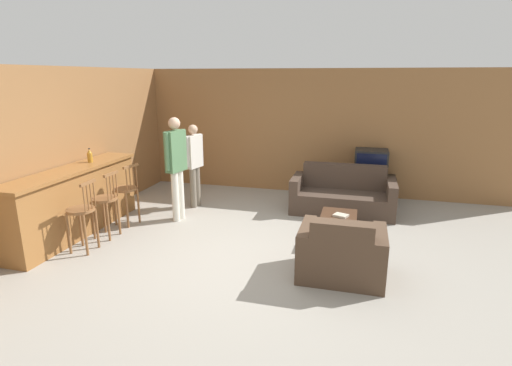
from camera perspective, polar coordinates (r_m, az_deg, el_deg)
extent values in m
plane|color=gray|center=(5.70, -1.12, -10.41)|extent=(24.00, 24.00, 0.00)
cube|color=olive|center=(8.60, 5.27, 7.33)|extent=(9.40, 0.08, 2.60)
cube|color=olive|center=(7.81, -21.82, 5.52)|extent=(0.08, 8.46, 2.60)
cube|color=brown|center=(6.92, -24.41, -2.63)|extent=(0.47, 2.60, 1.02)
cube|color=brown|center=(6.78, -24.90, 1.69)|extent=(0.55, 2.66, 0.05)
cylinder|color=brown|center=(6.17, -23.78, -3.53)|extent=(0.40, 0.40, 0.04)
cylinder|color=brown|center=(6.45, -23.75, -5.76)|extent=(0.04, 0.04, 0.60)
cylinder|color=brown|center=(6.25, -25.19, -6.58)|extent=(0.04, 0.04, 0.60)
cylinder|color=brown|center=(6.29, -21.75, -6.05)|extent=(0.04, 0.04, 0.60)
cylinder|color=brown|center=(6.09, -23.17, -6.90)|extent=(0.04, 0.04, 0.60)
cylinder|color=brown|center=(6.10, -22.10, -1.55)|extent=(0.02, 0.02, 0.36)
cylinder|color=brown|center=(6.04, -22.51, -1.75)|extent=(0.02, 0.02, 0.36)
cylinder|color=brown|center=(5.98, -22.93, -1.96)|extent=(0.02, 0.02, 0.36)
cylinder|color=brown|center=(5.92, -23.35, -2.17)|extent=(0.02, 0.02, 0.36)
cube|color=brown|center=(5.96, -22.91, 0.00)|extent=(0.05, 0.33, 0.04)
cylinder|color=brown|center=(6.57, -20.88, -2.12)|extent=(0.39, 0.39, 0.04)
cylinder|color=brown|center=(6.85, -20.87, -4.26)|extent=(0.04, 0.04, 0.60)
cylinder|color=brown|center=(6.65, -22.24, -4.98)|extent=(0.04, 0.04, 0.60)
cylinder|color=brown|center=(6.70, -19.01, -4.53)|extent=(0.04, 0.04, 0.60)
cylinder|color=brown|center=(6.49, -20.36, -5.27)|extent=(0.04, 0.04, 0.60)
cylinder|color=brown|center=(6.51, -19.29, -0.28)|extent=(0.02, 0.02, 0.36)
cylinder|color=brown|center=(6.45, -19.67, -0.45)|extent=(0.02, 0.02, 0.36)
cylinder|color=brown|center=(6.39, -20.07, -0.63)|extent=(0.02, 0.02, 0.36)
cylinder|color=brown|center=(6.33, -20.47, -0.81)|extent=(0.02, 0.02, 0.36)
cube|color=brown|center=(6.38, -20.03, 1.21)|extent=(0.04, 0.33, 0.04)
cylinder|color=brown|center=(7.03, -18.18, -0.79)|extent=(0.46, 0.46, 0.04)
cylinder|color=brown|center=(7.30, -17.99, -2.83)|extent=(0.04, 0.04, 0.60)
cylinder|color=brown|center=(7.12, -19.50, -3.40)|extent=(0.04, 0.04, 0.60)
cylinder|color=brown|center=(7.12, -16.43, -3.15)|extent=(0.04, 0.04, 0.60)
cylinder|color=brown|center=(6.94, -17.93, -3.76)|extent=(0.04, 0.04, 0.60)
cylinder|color=brown|center=(6.95, -16.68, 0.87)|extent=(0.02, 0.02, 0.36)
cylinder|color=brown|center=(6.89, -17.11, 0.72)|extent=(0.02, 0.02, 0.36)
cylinder|color=brown|center=(6.84, -17.55, 0.58)|extent=(0.02, 0.02, 0.36)
cylinder|color=brown|center=(6.79, -18.00, 0.43)|extent=(0.02, 0.02, 0.36)
cube|color=brown|center=(6.82, -17.47, 2.29)|extent=(0.10, 0.33, 0.04)
cube|color=#423328|center=(7.53, 12.19, -2.74)|extent=(1.53, 0.86, 0.39)
cube|color=#423328|center=(7.72, 12.49, 0.97)|extent=(1.53, 0.22, 0.46)
cube|color=#423328|center=(7.57, 5.84, -1.36)|extent=(0.16, 0.86, 0.64)
cube|color=#423328|center=(7.51, 18.70, -2.24)|extent=(0.16, 0.86, 0.64)
cube|color=#4C3828|center=(5.23, 12.06, -10.88)|extent=(0.73, 0.81, 0.39)
cube|color=#4C3828|center=(4.79, 12.13, -7.96)|extent=(0.73, 0.22, 0.44)
cube|color=#4C3828|center=(5.19, 17.13, -10.00)|extent=(0.16, 0.81, 0.63)
cube|color=#4C3828|center=(5.21, 7.18, -9.29)|extent=(0.16, 0.81, 0.63)
cube|color=#472D1E|center=(6.24, 11.67, -4.99)|extent=(0.55, 0.94, 0.04)
cube|color=#472D1E|center=(5.92, 9.04, -7.87)|extent=(0.06, 0.06, 0.33)
cube|color=#472D1E|center=(5.90, 13.60, -8.20)|extent=(0.06, 0.06, 0.33)
cube|color=#472D1E|center=(6.72, 9.83, -5.07)|extent=(0.06, 0.06, 0.33)
cube|color=#472D1E|center=(6.70, 13.83, -5.36)|extent=(0.06, 0.06, 0.33)
cube|color=#2D2319|center=(8.34, 15.84, -0.69)|extent=(0.99, 0.44, 0.53)
cube|color=black|center=(8.22, 16.10, 2.83)|extent=(0.63, 0.52, 0.52)
cube|color=black|center=(7.96, 16.12, 2.44)|extent=(0.56, 0.01, 0.45)
cylinder|color=#B27A23|center=(7.13, -22.63, 3.36)|extent=(0.08, 0.08, 0.15)
cone|color=#B27A23|center=(7.11, -22.72, 4.22)|extent=(0.07, 0.07, 0.07)
cylinder|color=black|center=(7.10, -22.75, 4.54)|extent=(0.03, 0.03, 0.02)
cube|color=#B7AD99|center=(6.28, 12.03, -4.55)|extent=(0.25, 0.22, 0.03)
cylinder|color=#756B5B|center=(7.69, -8.97, -0.69)|extent=(0.12, 0.12, 0.77)
cylinder|color=#756B5B|center=(7.80, -8.39, -0.45)|extent=(0.12, 0.12, 0.77)
cube|color=beige|center=(7.59, -8.89, 4.48)|extent=(0.23, 0.41, 0.61)
cylinder|color=beige|center=(7.42, -9.86, 4.38)|extent=(0.08, 0.08, 0.56)
cylinder|color=beige|center=(7.75, -7.97, 4.92)|extent=(0.08, 0.08, 0.56)
sphere|color=tan|center=(7.53, -9.01, 7.56)|extent=(0.18, 0.18, 0.18)
cylinder|color=silver|center=(7.01, -11.44, -1.93)|extent=(0.12, 0.12, 0.88)
cylinder|color=silver|center=(7.12, -10.74, -1.64)|extent=(0.12, 0.12, 0.88)
cube|color=#4C754C|center=(6.88, -11.41, 4.48)|extent=(0.24, 0.43, 0.69)
cylinder|color=#4C754C|center=(6.71, -12.60, 4.39)|extent=(0.08, 0.08, 0.64)
cylinder|color=#4C754C|center=(7.05, -10.31, 5.02)|extent=(0.08, 0.08, 0.64)
sphere|color=tan|center=(6.81, -11.62, 8.35)|extent=(0.20, 0.20, 0.20)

